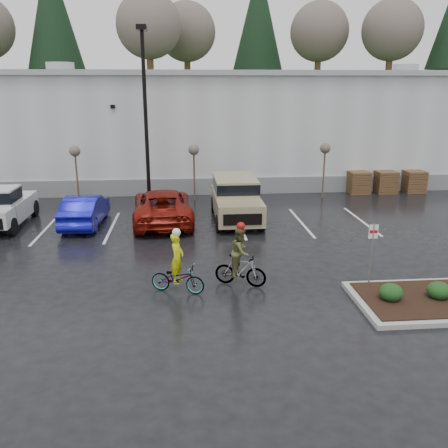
{
  "coord_description": "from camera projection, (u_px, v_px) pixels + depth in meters",
  "views": [
    {
      "loc": [
        -2.12,
        -13.54,
        6.38
      ],
      "look_at": [
        -0.62,
        3.65,
        1.3
      ],
      "focal_mm": 38.0,
      "sensor_mm": 36.0,
      "label": 1
    }
  ],
  "objects": [
    {
      "name": "fire_lane_sign",
      "position": [
        372.0,
        248.0,
        15.03
      ],
      "size": [
        0.3,
        0.05,
        2.2
      ],
      "color": "gray",
      "rests_on": "ground"
    },
    {
      "name": "shrub_b",
      "position": [
        439.0,
        290.0,
        14.31
      ],
      "size": [
        0.7,
        0.7,
        0.52
      ],
      "primitive_type": "ellipsoid",
      "color": "#123413",
      "rests_on": "curb_island"
    },
    {
      "name": "cyclist_hivis",
      "position": [
        178.0,
        272.0,
        15.01
      ],
      "size": [
        1.86,
        1.16,
        2.13
      ],
      "rotation": [
        0.0,
        0.0,
        1.24
      ],
      "color": "#3F3F44",
      "rests_on": "ground"
    },
    {
      "name": "ground",
      "position": [
        254.0,
        296.0,
        14.92
      ],
      "size": [
        120.0,
        120.0,
        0.0
      ],
      "primitive_type": "plane",
      "color": "black",
      "rests_on": "ground"
    },
    {
      "name": "wooded_ridge",
      "position": [
        199.0,
        114.0,
        57.08
      ],
      "size": [
        80.0,
        25.0,
        6.0
      ],
      "primitive_type": "cube",
      "color": "#1E3B18",
      "rests_on": "ground"
    },
    {
      "name": "sapling_east",
      "position": [
        325.0,
        151.0,
        27.08
      ],
      "size": [
        0.6,
        0.6,
        3.2
      ],
      "color": "#4E2F1F",
      "rests_on": "ground"
    },
    {
      "name": "shrub_a",
      "position": [
        391.0,
        292.0,
        14.18
      ],
      "size": [
        0.7,
        0.7,
        0.52
      ],
      "primitive_type": "ellipsoid",
      "color": "#123413",
      "rests_on": "curb_island"
    },
    {
      "name": "pallet_stack_a",
      "position": [
        358.0,
        182.0,
        28.82
      ],
      "size": [
        1.2,
        1.2,
        1.35
      ],
      "primitive_type": "cube",
      "color": "#4E2F1F",
      "rests_on": "ground"
    },
    {
      "name": "car_red",
      "position": [
        162.0,
        206.0,
        22.7
      ],
      "size": [
        3.02,
        5.96,
        1.61
      ],
      "primitive_type": "imported",
      "rotation": [
        0.0,
        0.0,
        3.2
      ],
      "color": "maroon",
      "rests_on": "ground"
    },
    {
      "name": "warehouse",
      "position": [
        211.0,
        123.0,
        34.91
      ],
      "size": [
        60.5,
        15.5,
        7.2
      ],
      "color": "silver",
      "rests_on": "ground"
    },
    {
      "name": "suv_tan",
      "position": [
        236.0,
        200.0,
        22.93
      ],
      "size": [
        2.2,
        5.1,
        2.06
      ],
      "primitive_type": null,
      "color": "#9C8F69",
      "rests_on": "ground"
    },
    {
      "name": "cyclist_olive",
      "position": [
        241.0,
        263.0,
        15.48
      ],
      "size": [
        1.74,
        1.08,
        2.18
      ],
      "rotation": [
        0.0,
        0.0,
        1.19
      ],
      "color": "#3F3F44",
      "rests_on": "ground"
    },
    {
      "name": "pallet_stack_b",
      "position": [
        385.0,
        182.0,
        28.96
      ],
      "size": [
        1.2,
        1.2,
        1.35
      ],
      "primitive_type": "cube",
      "color": "#4E2F1F",
      "rests_on": "ground"
    },
    {
      "name": "pickup_white",
      "position": [
        4.0,
        204.0,
        22.25
      ],
      "size": [
        2.1,
        5.2,
        1.96
      ],
      "primitive_type": null,
      "color": "beige",
      "rests_on": "ground"
    },
    {
      "name": "sapling_mid",
      "position": [
        194.0,
        153.0,
        26.45
      ],
      "size": [
        0.6,
        0.6,
        3.2
      ],
      "color": "#4E2F1F",
      "rests_on": "ground"
    },
    {
      "name": "car_blue",
      "position": [
        85.0,
        210.0,
        22.26
      ],
      "size": [
        1.68,
        4.49,
        1.47
      ],
      "primitive_type": "imported",
      "rotation": [
        0.0,
        0.0,
        3.11
      ],
      "color": "#0D0D94",
      "rests_on": "ground"
    },
    {
      "name": "sapling_west",
      "position": [
        75.0,
        154.0,
        25.91
      ],
      "size": [
        0.6,
        0.6,
        3.2
      ],
      "color": "#4E2F1F",
      "rests_on": "ground"
    },
    {
      "name": "pallet_stack_c",
      "position": [
        414.0,
        181.0,
        29.11
      ],
      "size": [
        1.2,
        1.2,
        1.35
      ],
      "primitive_type": "cube",
      "color": "#4E2F1F",
      "rests_on": "ground"
    },
    {
      "name": "lamppost",
      "position": [
        145.0,
        99.0,
        24.45
      ],
      "size": [
        0.5,
        1.0,
        9.22
      ],
      "color": "black",
      "rests_on": "ground"
    }
  ]
}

